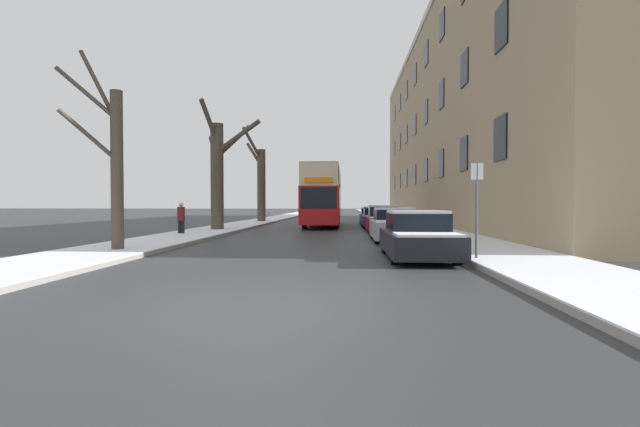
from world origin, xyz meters
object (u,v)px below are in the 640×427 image
object	(u,v)px
bare_tree_left_2	(261,182)
parked_car_4	(371,216)
parked_car_1	(394,226)
pedestrian_left_sidewalk	(181,218)
parked_car_3	(376,218)
bare_tree_left_0	(114,163)
parked_car_2	(383,220)
parked_car_0	(417,236)
double_decker_bus	(323,194)
bare_tree_left_1	(218,170)
street_sign_post	(477,206)

from	to	relation	value
bare_tree_left_2	parked_car_4	size ratio (longest dim) A/B	1.89
bare_tree_left_2	parked_car_1	size ratio (longest dim) A/B	1.87
parked_car_1	pedestrian_left_sidewalk	distance (m)	10.54
parked_car_1	parked_car_3	bearing A→B (deg)	90.00
bare_tree_left_2	parked_car_1	world-z (taller)	bare_tree_left_2
parked_car_4	bare_tree_left_0	bearing A→B (deg)	-113.56
bare_tree_left_0	bare_tree_left_2	bearing A→B (deg)	89.61
parked_car_2	parked_car_1	bearing A→B (deg)	-90.00
bare_tree_left_0	pedestrian_left_sidewalk	distance (m)	7.81
parked_car_1	parked_car_0	bearing A→B (deg)	-90.00
bare_tree_left_0	parked_car_2	bearing A→B (deg)	48.92
bare_tree_left_2	double_decker_bus	xyz separation A→B (m)	(5.69, -5.34, -1.12)
bare_tree_left_0	parked_car_1	size ratio (longest dim) A/B	1.53
bare_tree_left_0	bare_tree_left_1	bearing A→B (deg)	89.84
bare_tree_left_1	pedestrian_left_sidewalk	xyz separation A→B (m)	(-0.76, -3.79, -2.67)
bare_tree_left_1	parked_car_3	distance (m)	11.13
bare_tree_left_1	parked_car_0	distance (m)	15.54
bare_tree_left_0	double_decker_bus	bearing A→B (deg)	71.91
bare_tree_left_1	parked_car_2	world-z (taller)	bare_tree_left_1
parked_car_0	parked_car_3	size ratio (longest dim) A/B	1.08
bare_tree_left_0	street_sign_post	xyz separation A→B (m)	(10.98, -1.68, -1.37)
bare_tree_left_1	street_sign_post	distance (m)	17.10
bare_tree_left_0	bare_tree_left_2	world-z (taller)	bare_tree_left_2
bare_tree_left_0	double_decker_bus	xyz separation A→B (m)	(5.85, 17.91, -0.54)
bare_tree_left_0	bare_tree_left_1	xyz separation A→B (m)	(0.03, 11.30, 0.67)
double_decker_bus	parked_car_1	bearing A→B (deg)	-73.41
bare_tree_left_2	pedestrian_left_sidewalk	world-z (taller)	bare_tree_left_2
parked_car_1	pedestrian_left_sidewalk	bearing A→B (deg)	168.26
bare_tree_left_0	parked_car_3	size ratio (longest dim) A/B	1.62
bare_tree_left_2	parked_car_4	world-z (taller)	bare_tree_left_2
double_decker_bus	pedestrian_left_sidewalk	size ratio (longest dim) A/B	6.49
bare_tree_left_2	parked_car_2	xyz separation A→B (m)	(9.43, -12.25, -2.80)
bare_tree_left_0	parked_car_1	distance (m)	11.22
bare_tree_left_0	parked_car_0	bearing A→B (deg)	-3.55
parked_car_1	parked_car_2	world-z (taller)	parked_car_2
parked_car_1	street_sign_post	xyz separation A→B (m)	(1.39, -7.05, 0.88)
bare_tree_left_1	parked_car_1	bearing A→B (deg)	-31.84
bare_tree_left_1	double_decker_bus	xyz separation A→B (m)	(5.82, 6.60, -1.21)
double_decker_bus	pedestrian_left_sidewalk	distance (m)	12.38
bare_tree_left_2	parked_car_2	distance (m)	15.71
bare_tree_left_2	parked_car_3	world-z (taller)	bare_tree_left_2
bare_tree_left_1	bare_tree_left_2	world-z (taller)	bare_tree_left_2
bare_tree_left_0	parked_car_4	size ratio (longest dim) A/B	1.55
parked_car_4	parked_car_0	bearing A→B (deg)	-90.00
parked_car_3	parked_car_4	bearing A→B (deg)	90.00
parked_car_1	parked_car_3	world-z (taller)	parked_car_1
parked_car_2	parked_car_3	bearing A→B (deg)	90.00
pedestrian_left_sidewalk	street_sign_post	size ratio (longest dim) A/B	0.62
bare_tree_left_0	parked_car_0	distance (m)	9.87
bare_tree_left_0	double_decker_bus	world-z (taller)	bare_tree_left_0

